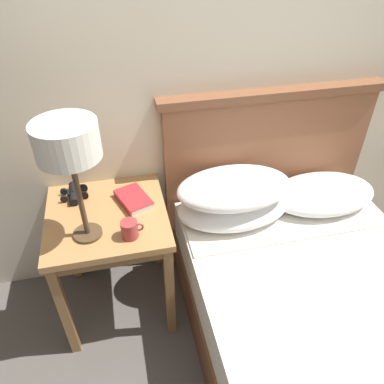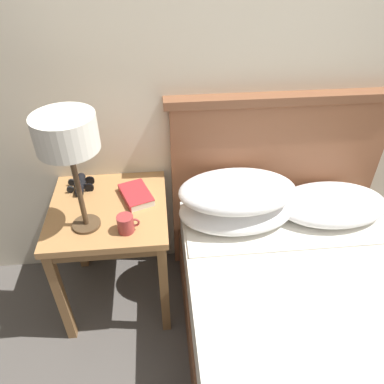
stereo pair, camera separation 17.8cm
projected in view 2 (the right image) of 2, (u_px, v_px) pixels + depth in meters
The scene contains 7 objects.
wall_back at pixel (232, 54), 1.78m from camera, with size 8.00×0.06×2.60m.
nightstand at pixel (110, 221), 1.91m from camera, with size 0.58×0.58×0.67m.
bed at pixel (309, 327), 1.73m from camera, with size 1.24×1.81×1.12m.
table_lamp at pixel (66, 137), 1.46m from camera, with size 0.25×0.25×0.56m.
book_on_nightstand at pixel (136, 195), 1.90m from camera, with size 0.19×0.24×0.04m.
binoculars_pair at pixel (81, 185), 1.96m from camera, with size 0.14×0.16×0.05m.
coffee_mug at pixel (126, 224), 1.69m from camera, with size 0.10×0.08×0.08m.
Camera 2 is at (-0.37, -0.65, 1.86)m, focal length 35.00 mm.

